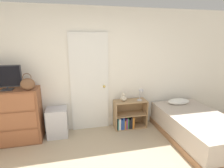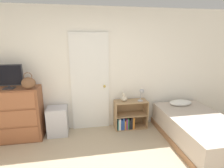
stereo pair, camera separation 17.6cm
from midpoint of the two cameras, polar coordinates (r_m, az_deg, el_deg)
The scene contains 10 objects.
wall_back at distance 3.70m, azimuth -5.20°, elevation 4.28°, with size 10.00×0.06×2.55m.
door_closed at distance 3.70m, azimuth -5.81°, elevation 0.37°, with size 0.79×0.09×2.06m.
dresser at distance 3.85m, azimuth -28.41°, elevation -8.74°, with size 1.05×0.44×1.05m.
tv at distance 3.62m, azimuth -29.79°, elevation 2.23°, with size 0.53×0.16×0.44m.
handbag at distance 3.45m, azimuth -24.30°, elevation 0.32°, with size 0.25×0.13×0.31m.
storage_bin at distance 3.80m, azimuth -16.01°, elevation -11.56°, with size 0.40×0.35×0.59m.
bookshelf at distance 3.96m, azimuth 6.63°, elevation -10.81°, with size 0.71×0.31×0.63m.
teddy_bear at distance 3.76m, azimuth 5.28°, elevation -4.44°, with size 0.13×0.13×0.20m.
desk_lamp at distance 3.80m, azimuth 10.95°, elevation -2.71°, with size 0.13×0.12×0.28m.
bed at distance 3.86m, azimuth 27.39°, elevation -13.01°, with size 1.13×1.85×0.61m.
Camera 2 is at (-0.21, -1.46, 1.94)m, focal length 28.00 mm.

